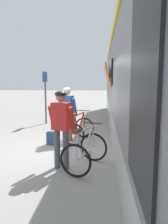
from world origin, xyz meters
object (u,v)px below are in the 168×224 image
cyclist_near_in_red (61,123)px  backpack_on_platform (52,138)px  bicycle_far_red (79,130)px  water_bottle_near_the_bikes (90,154)px  train_car (156,81)px  bicycle_near_silver (85,151)px  cyclist_far_in_blue (67,109)px  platform_sign_post (45,89)px

cyclist_near_in_red → backpack_on_platform: bearing=110.1°
bicycle_far_red → water_bottle_near_the_bikes: bicycle_far_red is taller
train_car → backpack_on_platform: (-3.37, -1.11, -1.77)m
bicycle_near_silver → train_car: bearing=53.0°
cyclist_far_in_blue → backpack_on_platform: cyclist_far_in_blue is taller
train_car → bicycle_near_silver: bearing=-127.0°
train_car → platform_sign_post: bearing=153.4°
train_car → cyclist_far_in_blue: bearing=-168.0°
bicycle_near_silver → bicycle_far_red: 2.22m
bicycle_far_red → water_bottle_near_the_bikes: (0.44, -1.54, -0.29)m
backpack_on_platform → water_bottle_near_the_bikes: bearing=-26.5°
cyclist_near_in_red → water_bottle_near_the_bikes: cyclist_near_in_red is taller
cyclist_far_in_blue → backpack_on_platform: 1.07m
bicycle_far_red → cyclist_far_in_blue: bearing=170.1°
cyclist_near_in_red → platform_sign_post: platform_sign_post is taller
bicycle_far_red → bicycle_near_silver: bearing=-80.4°
bicycle_far_red → train_car: bearing=15.3°
platform_sign_post → backpack_on_platform: bearing=-72.5°
cyclist_far_in_blue → platform_sign_post: bearing=117.4°
cyclist_near_in_red → bicycle_far_red: bearing=85.9°
train_car → bicycle_near_silver: train_car is taller
cyclist_near_in_red → cyclist_far_in_blue: bearing=96.0°
cyclist_near_in_red → backpack_on_platform: cyclist_near_in_red is taller
cyclist_near_in_red → bicycle_far_red: size_ratio=1.46×
bicycle_near_silver → bicycle_far_red: size_ratio=1.03×
backpack_on_platform → bicycle_near_silver: bearing=-41.0°
bicycle_near_silver → bicycle_far_red: bearing=99.6°
cyclist_near_in_red → bicycle_far_red: 2.33m
cyclist_near_in_red → bicycle_far_red: (0.16, 2.23, -0.65)m
cyclist_near_in_red → cyclist_far_in_blue: size_ratio=1.00×
water_bottle_near_the_bikes → bicycle_far_red: bearing=106.0°
cyclist_near_in_red → platform_sign_post: 5.45m
train_car → bicycle_near_silver: (-2.17, -2.89, -1.56)m
water_bottle_near_the_bikes → platform_sign_post: 5.24m
bicycle_near_silver → water_bottle_near_the_bikes: (0.07, 0.65, -0.29)m
train_car → cyclist_far_in_blue: (-2.94, -0.63, -0.91)m
cyclist_far_in_blue → backpack_on_platform: bearing=-131.1°
cyclist_far_in_blue → bicycle_far_red: (0.40, -0.07, -0.65)m
cyclist_near_in_red → backpack_on_platform: size_ratio=4.40×
backpack_on_platform → platform_sign_post: bearing=122.8°
bicycle_near_silver → backpack_on_platform: (-1.19, 1.78, -0.20)m
cyclist_far_in_blue → bicycle_far_red: cyclist_far_in_blue is taller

